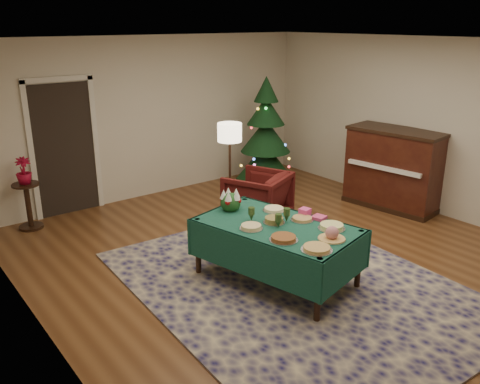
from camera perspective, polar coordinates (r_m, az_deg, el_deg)
room_shell at (r=6.09m, az=6.50°, el=3.62°), size 7.00×7.00×7.00m
doorway at (r=8.29m, az=-19.13°, el=4.96°), size 1.08×0.04×2.16m
rug at (r=6.01m, az=6.03°, el=-10.37°), size 3.41×4.35×0.02m
buffet_table at (r=5.87m, az=4.14°, el=-4.96°), size 1.46×2.03×0.71m
platter_0 at (r=5.22m, az=8.61°, el=-6.30°), size 0.32×0.32×0.04m
platter_1 at (r=5.47m, az=10.28°, el=-4.71°), size 0.30×0.30×0.15m
platter_2 at (r=5.76m, az=10.25°, el=-3.86°), size 0.30×0.30×0.06m
platter_3 at (r=5.41m, az=4.91°, el=-5.21°), size 0.31×0.31×0.05m
platter_4 at (r=5.96m, az=6.99°, el=-3.01°), size 0.27×0.27×0.04m
platter_5 at (r=5.68m, az=1.26°, el=-3.95°), size 0.27×0.27×0.05m
platter_6 at (r=5.85m, az=3.85°, el=-3.19°), size 0.25×0.25×0.07m
platter_7 at (r=6.22m, az=3.83°, el=-1.95°), size 0.27×0.27×0.04m
goblet_0 at (r=5.88m, az=1.29°, el=-2.45°), size 0.08×0.08×0.17m
goblet_1 at (r=5.87m, az=5.27°, el=-2.55°), size 0.08×0.08×0.17m
goblet_2 at (r=5.70m, az=4.33°, el=-3.21°), size 0.08×0.08×0.17m
napkin_stack at (r=6.02m, az=8.87°, el=-2.85°), size 0.17×0.17×0.04m
gift_box at (r=6.08m, az=7.29°, el=-2.28°), size 0.14×0.14×0.10m
centerpiece at (r=6.19m, az=-1.06°, el=-0.96°), size 0.26×0.26×0.29m
armchair at (r=7.63m, az=1.99°, el=-0.35°), size 1.07×1.05×0.86m
floor_lamp at (r=7.56m, az=-1.17°, el=6.05°), size 0.36×0.36×1.49m
side_table at (r=8.05m, az=-22.65°, el=-1.53°), size 0.39×0.39×0.69m
potted_plant at (r=7.91m, az=-23.07°, el=1.61°), size 0.22×0.39×0.22m
christmas_tree at (r=9.24m, az=2.89°, el=6.09°), size 1.25×1.25×2.00m
piano at (r=8.57m, az=16.86°, el=2.42°), size 0.89×1.58×1.29m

